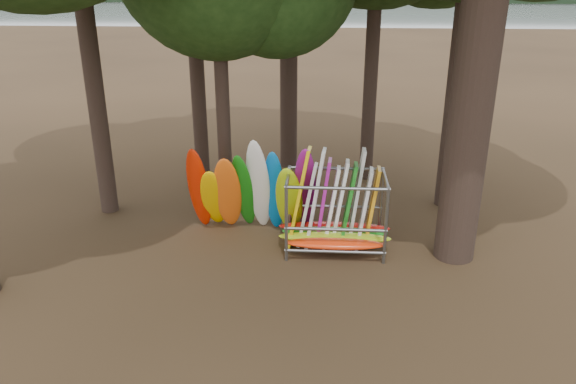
{
  "coord_description": "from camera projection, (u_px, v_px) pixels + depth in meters",
  "views": [
    {
      "loc": [
        1.14,
        -13.11,
        7.35
      ],
      "look_at": [
        0.25,
        1.5,
        1.4
      ],
      "focal_mm": 35.0,
      "sensor_mm": 36.0,
      "label": 1
    }
  ],
  "objects": [
    {
      "name": "storage_rack",
      "position": [
        335.0,
        215.0,
        15.28
      ],
      "size": [
        3.17,
        1.56,
        2.88
      ],
      "color": "slate",
      "rests_on": "ground"
    },
    {
      "name": "lake",
      "position": [
        315.0,
        27.0,
        70.43
      ],
      "size": [
        160.0,
        160.0,
        0.0
      ],
      "primitive_type": "plane",
      "color": "gray",
      "rests_on": "ground"
    },
    {
      "name": "ground",
      "position": [
        275.0,
        261.0,
        14.95
      ],
      "size": [
        120.0,
        120.0,
        0.0
      ],
      "primitive_type": "plane",
      "color": "#47331E",
      "rests_on": "ground"
    },
    {
      "name": "kayak_row",
      "position": [
        253.0,
        193.0,
        15.98
      ],
      "size": [
        3.77,
        1.88,
        3.18
      ],
      "color": "red",
      "rests_on": "ground"
    }
  ]
}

